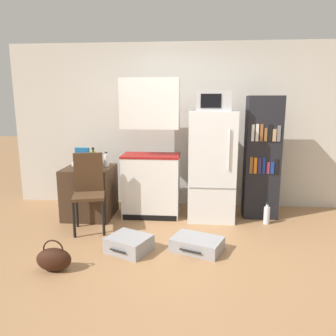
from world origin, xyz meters
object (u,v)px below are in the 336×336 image
at_px(bottle_milk_white, 106,160).
at_px(cereal_box, 83,158).
at_px(microwave, 213,101).
at_px(side_table, 90,192).
at_px(bottle_olive_oil, 93,159).
at_px(bottle_green_tall, 97,165).
at_px(bookshelf, 262,158).
at_px(water_bottle_front, 267,215).
at_px(chair, 89,186).
at_px(suitcase_large_flat, 129,244).
at_px(bowl, 77,164).
at_px(handbag, 54,259).
at_px(refrigerator, 212,166).
at_px(kitchen_hutch, 151,154).
at_px(suitcase_small_flat, 197,244).
at_px(bottle_amber_beer, 96,166).

height_order(bottle_milk_white, cereal_box, cereal_box).
bearing_deg(microwave, side_table, -177.92).
bearing_deg(bottle_olive_oil, bottle_green_tall, -64.23).
xyz_separation_m(bookshelf, bottle_milk_white, (-2.27, -0.12, -0.05)).
relative_size(bottle_green_tall, bottle_olive_oil, 0.84).
bearing_deg(bottle_green_tall, water_bottle_front, 4.85).
bearing_deg(bottle_milk_white, chair, -99.05).
relative_size(suitcase_large_flat, water_bottle_front, 1.84).
height_order(cereal_box, water_bottle_front, cereal_box).
relative_size(microwave, bowl, 2.81).
height_order(chair, water_bottle_front, chair).
height_order(bottle_green_tall, handbag, bottle_green_tall).
height_order(microwave, cereal_box, microwave).
relative_size(side_table, bookshelf, 0.42).
bearing_deg(chair, refrigerator, 4.05).
bearing_deg(microwave, bottle_olive_oil, -178.19).
bearing_deg(refrigerator, chair, -161.22).
distance_m(kitchen_hutch, suitcase_small_flat, 1.59).
height_order(bottle_amber_beer, bottle_milk_white, bottle_milk_white).
bearing_deg(bottle_olive_oil, bottle_milk_white, 21.71).
bearing_deg(cereal_box, water_bottle_front, -0.43).
bearing_deg(water_bottle_front, bottle_amber_beer, -177.84).
distance_m(bottle_milk_white, suitcase_small_flat, 1.91).
relative_size(microwave, bottle_milk_white, 2.15).
bearing_deg(side_table, cereal_box, -121.29).
relative_size(bookshelf, bottle_amber_beer, 12.17).
relative_size(bowl, water_bottle_front, 0.53).
height_order(refrigerator, handbag, refrigerator).
distance_m(side_table, bottle_olive_oil, 0.50).
bearing_deg(suitcase_small_flat, refrigerator, 101.56).
bearing_deg(chair, kitchen_hutch, 23.88).
bearing_deg(cereal_box, refrigerator, 4.80).
bearing_deg(bookshelf, cereal_box, -173.69).
distance_m(bottle_amber_beer, handbag, 1.58).
height_order(refrigerator, microwave, microwave).
xyz_separation_m(bowl, water_bottle_front, (2.78, -0.21, -0.64)).
height_order(bottle_olive_oil, water_bottle_front, bottle_olive_oil).
relative_size(bottle_amber_beer, water_bottle_front, 0.47).
height_order(bottle_olive_oil, suitcase_small_flat, bottle_olive_oil).
xyz_separation_m(microwave, chair, (-1.63, -0.55, -1.10)).
xyz_separation_m(kitchen_hutch, handbag, (-0.76, -1.74, -0.81)).
xyz_separation_m(side_table, suitcase_large_flat, (0.82, -1.13, -0.28)).
xyz_separation_m(kitchen_hutch, cereal_box, (-0.96, -0.20, -0.03)).
height_order(kitchen_hutch, bookshelf, kitchen_hutch).
distance_m(side_table, handbag, 1.65).
relative_size(kitchen_hutch, water_bottle_front, 6.45).
distance_m(bookshelf, cereal_box, 2.59).
distance_m(bottle_green_tall, cereal_box, 0.36).
height_order(bottle_milk_white, water_bottle_front, bottle_milk_white).
bearing_deg(bowl, kitchen_hutch, 0.31).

